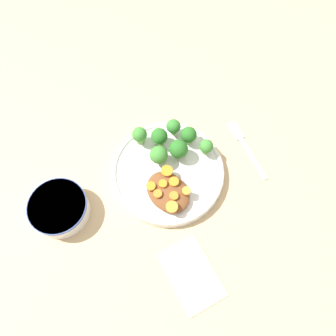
% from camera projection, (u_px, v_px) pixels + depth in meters
% --- Properties ---
extents(ground_plane, '(4.00, 4.00, 0.00)m').
position_uv_depth(ground_plane, '(168.00, 174.00, 0.80)').
color(ground_plane, tan).
extents(plate, '(0.27, 0.27, 0.03)m').
position_uv_depth(plate, '(168.00, 172.00, 0.79)').
color(plate, silver).
rests_on(plate, ground_plane).
extents(dip_bowl, '(0.13, 0.13, 0.05)m').
position_uv_depth(dip_bowl, '(59.00, 208.00, 0.74)').
color(dip_bowl, silver).
rests_on(dip_bowl, ground_plane).
extents(stew_mound, '(0.11, 0.09, 0.03)m').
position_uv_depth(stew_mound, '(168.00, 192.00, 0.75)').
color(stew_mound, brown).
rests_on(stew_mound, plate).
extents(broccoli_floret_0, '(0.04, 0.04, 0.06)m').
position_uv_depth(broccoli_floret_0, '(179.00, 149.00, 0.77)').
color(broccoli_floret_0, '#759E51').
rests_on(broccoli_floret_0, plate).
extents(broccoli_floret_1, '(0.04, 0.04, 0.05)m').
position_uv_depth(broccoli_floret_1, '(159.00, 137.00, 0.79)').
color(broccoli_floret_1, '#759E51').
rests_on(broccoli_floret_1, plate).
extents(broccoli_floret_2, '(0.04, 0.04, 0.05)m').
position_uv_depth(broccoli_floret_2, '(140.00, 135.00, 0.79)').
color(broccoli_floret_2, '#759E51').
rests_on(broccoli_floret_2, plate).
extents(broccoli_floret_3, '(0.04, 0.04, 0.05)m').
position_uv_depth(broccoli_floret_3, '(173.00, 127.00, 0.80)').
color(broccoli_floret_3, '#7FA85B').
rests_on(broccoli_floret_3, plate).
extents(broccoli_floret_4, '(0.04, 0.04, 0.06)m').
position_uv_depth(broccoli_floret_4, '(159.00, 155.00, 0.76)').
color(broccoli_floret_4, '#759E51').
rests_on(broccoli_floret_4, plate).
extents(broccoli_floret_5, '(0.04, 0.04, 0.05)m').
position_uv_depth(broccoli_floret_5, '(189.00, 135.00, 0.79)').
color(broccoli_floret_5, '#759E51').
rests_on(broccoli_floret_5, plate).
extents(broccoli_floret_6, '(0.03, 0.03, 0.05)m').
position_uv_depth(broccoli_floret_6, '(206.00, 147.00, 0.78)').
color(broccoli_floret_6, '#759E51').
rests_on(broccoli_floret_6, plate).
extents(carrot_slice_0, '(0.02, 0.02, 0.00)m').
position_uv_depth(carrot_slice_0, '(174.00, 196.00, 0.73)').
color(carrot_slice_0, orange).
rests_on(carrot_slice_0, stew_mound).
extents(carrot_slice_1, '(0.02, 0.02, 0.00)m').
position_uv_depth(carrot_slice_1, '(151.00, 186.00, 0.74)').
color(carrot_slice_1, orange).
rests_on(carrot_slice_1, stew_mound).
extents(carrot_slice_2, '(0.02, 0.02, 0.00)m').
position_uv_depth(carrot_slice_2, '(174.00, 182.00, 0.74)').
color(carrot_slice_2, orange).
rests_on(carrot_slice_2, stew_mound).
extents(carrot_slice_3, '(0.03, 0.03, 0.01)m').
position_uv_depth(carrot_slice_3, '(172.00, 207.00, 0.71)').
color(carrot_slice_3, orange).
rests_on(carrot_slice_3, stew_mound).
extents(carrot_slice_4, '(0.02, 0.02, 0.01)m').
position_uv_depth(carrot_slice_4, '(158.00, 194.00, 0.73)').
color(carrot_slice_4, orange).
rests_on(carrot_slice_4, stew_mound).
extents(carrot_slice_5, '(0.03, 0.03, 0.00)m').
position_uv_depth(carrot_slice_5, '(167.00, 171.00, 0.75)').
color(carrot_slice_5, orange).
rests_on(carrot_slice_5, stew_mound).
extents(carrot_slice_6, '(0.02, 0.02, 0.01)m').
position_uv_depth(carrot_slice_6, '(186.00, 191.00, 0.73)').
color(carrot_slice_6, orange).
rests_on(carrot_slice_6, stew_mound).
extents(carrot_slice_7, '(0.02, 0.02, 0.01)m').
position_uv_depth(carrot_slice_7, '(163.00, 184.00, 0.74)').
color(carrot_slice_7, orange).
rests_on(carrot_slice_7, stew_mound).
extents(fork, '(0.18, 0.07, 0.01)m').
position_uv_depth(fork, '(244.00, 144.00, 0.84)').
color(fork, '#B4B4B4').
rests_on(fork, ground_plane).
extents(napkin, '(0.16, 0.12, 0.01)m').
position_uv_depth(napkin, '(192.00, 274.00, 0.70)').
color(napkin, beige).
rests_on(napkin, ground_plane).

